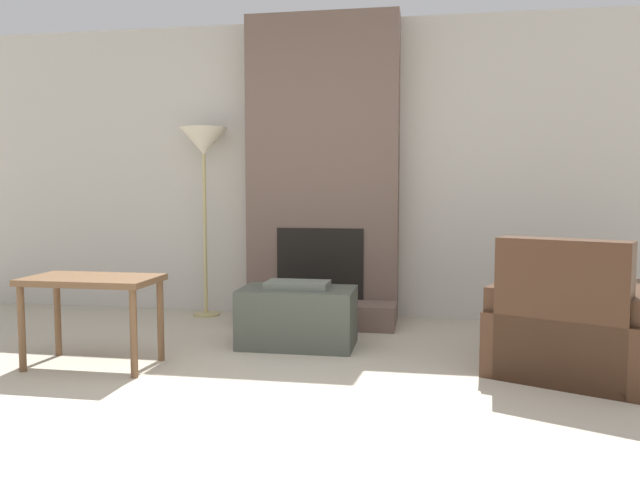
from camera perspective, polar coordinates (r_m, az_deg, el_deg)
name	(u,v)px	position (r m, az deg, el deg)	size (l,w,h in m)	color
ground_plane	(226,436)	(3.03, -8.61, -17.34)	(24.00, 24.00, 0.00)	#B2A893
wall_back	(326,170)	(5.59, 0.59, 6.41)	(7.13, 0.06, 2.60)	#BCB7AD
fireplace	(322,182)	(5.38, 0.22, 5.35)	(1.30, 0.66, 2.60)	brown
ottoman	(298,316)	(4.52, -2.07, -6.96)	(0.82, 0.48, 0.47)	#474C42
armchair	(573,331)	(4.18, 22.13, -7.69)	(1.21, 1.27, 0.85)	#422819
side_table	(92,289)	(4.23, -20.11, -4.27)	(0.82, 0.46, 0.58)	brown
floor_lamp_left	(204,148)	(5.63, -10.59, 8.28)	(0.42, 0.42, 1.67)	tan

